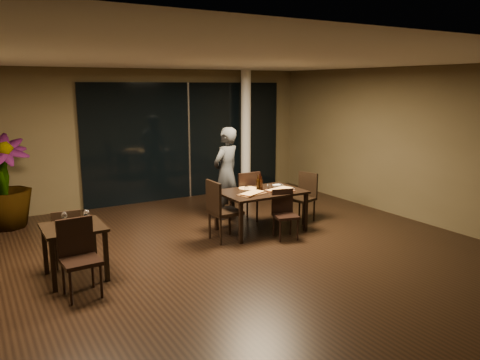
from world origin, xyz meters
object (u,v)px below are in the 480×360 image
object	(u,v)px
main_table	(261,195)
chair_side_far	(67,235)
chair_main_far	(246,194)
bottle_c	(260,182)
chair_main_right	(304,194)
diner	(226,173)
chair_side_near	(79,253)
bottle_b	(261,183)
side_table	(74,235)
chair_main_near	(284,211)
bottle_a	(258,183)
chair_main_left	(220,208)
potted_plant	(3,182)

from	to	relation	value
main_table	chair_side_far	world-z (taller)	chair_side_far
chair_main_far	bottle_c	distance (m)	0.59
chair_main_right	diner	bearing A→B (deg)	-142.03
chair_side_far	chair_side_near	bearing A→B (deg)	92.13
bottle_b	bottle_c	size ratio (longest dim) A/B	0.89
side_table	chair_main_far	size ratio (longest dim) A/B	0.79
chair_side_near	diner	distance (m)	3.96
main_table	chair_main_near	world-z (taller)	chair_main_near
chair_main_near	bottle_a	world-z (taller)	bottle_a
diner	main_table	bearing A→B (deg)	74.33
main_table	chair_main_right	size ratio (longest dim) A/B	1.57
chair_main_far	diner	size ratio (longest dim) A/B	0.55
main_table	chair_main_left	world-z (taller)	chair_main_left
chair_main_left	diner	xyz separation A→B (m)	(0.78, 1.21, 0.32)
chair_main_near	bottle_c	world-z (taller)	bottle_c
chair_main_right	chair_side_far	xyz separation A→B (m)	(-4.51, -0.14, -0.04)
chair_main_right	diner	size ratio (longest dim) A/B	0.52
side_table	chair_main_left	size ratio (longest dim) A/B	0.75
potted_plant	chair_main_far	bearing A→B (deg)	-26.26
potted_plant	bottle_a	bearing A→B (deg)	-32.13
side_table	chair_main_far	world-z (taller)	chair_main_far
main_table	diner	world-z (taller)	diner
chair_side_near	bottle_a	distance (m)	3.64
main_table	bottle_a	world-z (taller)	bottle_a
side_table	chair_side_near	size ratio (longest dim) A/B	0.81
diner	bottle_a	xyz separation A→B (m)	(0.12, -0.98, -0.03)
potted_plant	bottle_c	world-z (taller)	potted_plant
main_table	bottle_b	bearing A→B (deg)	54.96
chair_main_left	bottle_c	xyz separation A→B (m)	(0.96, 0.25, 0.31)
chair_main_near	potted_plant	bearing A→B (deg)	157.80
chair_main_near	potted_plant	size ratio (longest dim) A/B	0.48
bottle_c	chair_main_left	bearing A→B (deg)	-165.60
bottle_c	bottle_b	bearing A→B (deg)	-99.47
bottle_a	chair_main_left	bearing A→B (deg)	-165.97
bottle_a	bottle_b	xyz separation A→B (m)	(0.05, -0.04, -0.01)
side_table	bottle_b	xyz separation A→B (m)	(3.43, 0.54, 0.26)
chair_main_far	chair_main_near	bearing A→B (deg)	96.62
chair_main_left	bottle_b	xyz separation A→B (m)	(0.95, 0.19, 0.29)
chair_main_near	bottle_b	xyz separation A→B (m)	(-0.11, 0.57, 0.41)
side_table	chair_main_far	xyz separation A→B (m)	(3.44, 1.09, -0.06)
potted_plant	bottle_b	world-z (taller)	potted_plant
chair_main_near	diner	bearing A→B (deg)	114.65
chair_main_far	diner	xyz separation A→B (m)	(-0.18, 0.47, 0.35)
chair_main_near	bottle_a	xyz separation A→B (m)	(-0.16, 0.61, 0.42)
chair_main_left	bottle_a	world-z (taller)	chair_main_left
chair_side_far	potted_plant	xyz separation A→B (m)	(-0.62, 2.62, 0.39)
chair_side_near	chair_main_far	bearing A→B (deg)	22.56
chair_main_near	diner	world-z (taller)	diner
chair_side_near	bottle_a	world-z (taller)	bottle_a
chair_main_right	diner	world-z (taller)	diner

